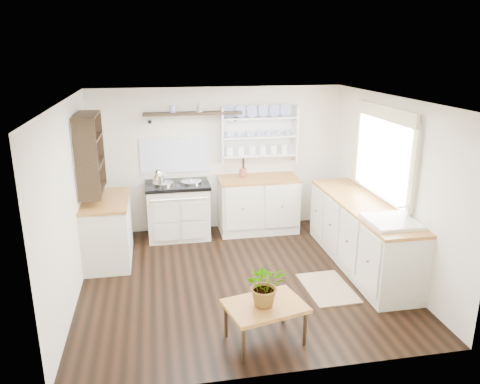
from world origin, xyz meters
The scene contains 19 objects.
floor centered at (0.00, 0.00, 0.00)m, with size 4.00×3.80×0.01m, color black.
wall_back centered at (0.00, 1.90, 1.15)m, with size 4.00×0.02×2.30m, color silver.
wall_right centered at (2.00, 0.00, 1.15)m, with size 0.02×3.80×2.30m, color silver.
wall_left centered at (-2.00, 0.00, 1.15)m, with size 0.02×3.80×2.30m, color silver.
ceiling centered at (0.00, 0.00, 2.30)m, with size 4.00×3.80×0.01m, color white.
window centered at (1.95, 0.15, 1.56)m, with size 0.08×1.55×1.22m.
aga_cooker centered at (-0.69, 1.57, 0.45)m, with size 0.98×0.68×0.91m.
back_cabinets centered at (0.60, 1.60, 0.46)m, with size 1.27×0.63×0.90m.
right_cabinets centered at (1.70, 0.10, 0.46)m, with size 0.62×2.43×0.90m.
belfast_sink centered at (1.70, -0.65, 0.80)m, with size 0.55×0.60×0.45m.
left_cabinets centered at (-1.70, 0.90, 0.46)m, with size 0.62×1.13×0.90m.
plate_rack centered at (0.65, 1.86, 1.56)m, with size 1.20×0.22×0.90m.
high_shelf centered at (-0.40, 1.78, 1.91)m, with size 1.50×0.29×0.16m.
left_shelving centered at (-1.84, 0.90, 1.55)m, with size 0.28×0.80×1.05m, color black.
kettle centered at (-0.97, 1.45, 1.03)m, with size 0.17×0.17×0.21m, color silver, non-canonical shape.
utensil_crock centered at (0.36, 1.68, 0.97)m, with size 0.11×0.11×0.13m, color brown.
center_table centered at (0.01, -1.38, 0.37)m, with size 0.88×0.71×0.42m.
potted_plant centered at (0.01, -1.38, 0.64)m, with size 0.40×0.34×0.44m, color #3F7233.
floor_rug centered at (1.03, -0.47, 0.01)m, with size 0.55×0.85×0.02m, color olive.
Camera 1 is at (-0.99, -5.40, 2.88)m, focal length 35.00 mm.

